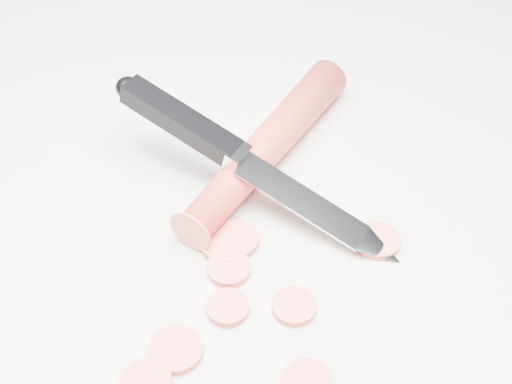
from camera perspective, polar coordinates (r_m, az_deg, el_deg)
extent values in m
plane|color=silver|center=(0.53, -2.02, -3.96)|extent=(2.40, 2.40, 0.00)
cylinder|color=red|center=(0.57, 0.93, 3.73)|extent=(0.17, 0.18, 0.03)
cylinder|color=#F26054|center=(0.46, -8.80, -14.83)|extent=(0.03, 0.03, 0.01)
cylinder|color=#F26054|center=(0.49, 3.08, -9.12)|extent=(0.03, 0.03, 0.01)
cylinder|color=#F26054|center=(0.52, -2.33, -4.17)|extent=(0.04, 0.04, 0.01)
cylinder|color=#F26054|center=(0.51, -2.18, -6.17)|extent=(0.03, 0.03, 0.01)
cylinder|color=#F26054|center=(0.53, 9.62, -3.86)|extent=(0.03, 0.03, 0.01)
cylinder|color=#F26054|center=(0.52, -1.70, -3.84)|extent=(0.04, 0.04, 0.01)
cylinder|color=#F26054|center=(0.46, 4.05, -14.93)|extent=(0.03, 0.03, 0.01)
cylinder|color=#F26054|center=(0.49, -2.28, -9.24)|extent=(0.03, 0.03, 0.01)
cylinder|color=#F26054|center=(0.47, -6.40, -12.42)|extent=(0.03, 0.03, 0.01)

